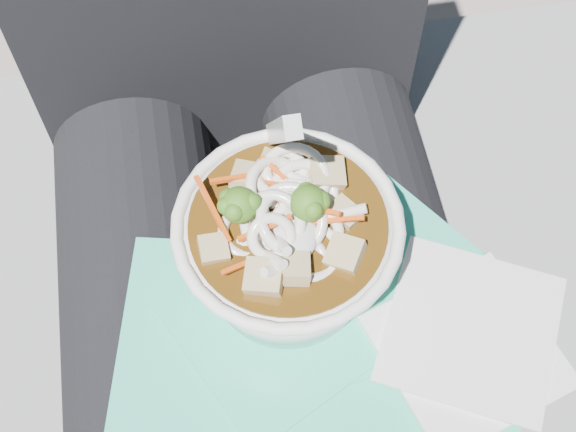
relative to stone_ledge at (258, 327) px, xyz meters
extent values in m
cube|color=slate|center=(0.00, 0.00, 0.00)|extent=(1.00, 0.50, 0.48)
cylinder|color=black|center=(-0.10, -0.15, 0.31)|extent=(0.15, 0.48, 0.15)
cylinder|color=black|center=(0.10, -0.15, 0.31)|extent=(0.15, 0.48, 0.15)
cube|color=#2CB895|center=(0.05, -0.18, 0.39)|extent=(0.25, 0.24, 0.00)
cube|color=#2CB895|center=(0.08, -0.18, 0.39)|extent=(0.14, 0.15, 0.00)
cube|color=#2CB895|center=(0.08, -0.14, 0.39)|extent=(0.20, 0.19, 0.00)
cube|color=#2CB895|center=(0.03, -0.16, 0.39)|extent=(0.21, 0.21, 0.00)
cube|color=#2CB895|center=(-0.04, -0.17, 0.39)|extent=(0.18, 0.21, 0.00)
cube|color=#2CB895|center=(0.04, -0.14, 0.40)|extent=(0.17, 0.17, 0.00)
cube|color=#2CB895|center=(0.02, -0.15, 0.40)|extent=(0.22, 0.20, 0.00)
cube|color=silver|center=(0.13, -0.20, 0.40)|extent=(0.15, 0.15, 0.00)
cube|color=silver|center=(0.14, -0.19, 0.41)|extent=(0.16, 0.16, 0.00)
torus|color=white|center=(0.02, -0.12, 0.48)|extent=(0.16, 0.16, 0.01)
cylinder|color=#402609|center=(0.02, -0.12, 0.48)|extent=(0.13, 0.13, 0.01)
torus|color=white|center=(0.02, -0.13, 0.49)|extent=(0.05, 0.06, 0.04)
torus|color=white|center=(0.03, -0.10, 0.49)|extent=(0.06, 0.06, 0.03)
torus|color=white|center=(0.04, -0.13, 0.49)|extent=(0.04, 0.03, 0.04)
torus|color=white|center=(0.01, -0.13, 0.50)|extent=(0.05, 0.04, 0.04)
torus|color=white|center=(0.02, -0.09, 0.49)|extent=(0.06, 0.06, 0.02)
torus|color=white|center=(0.02, -0.15, 0.49)|extent=(0.05, 0.05, 0.02)
torus|color=white|center=(0.02, -0.12, 0.49)|extent=(0.06, 0.06, 0.04)
torus|color=white|center=(-0.01, -0.12, 0.49)|extent=(0.05, 0.05, 0.03)
torus|color=white|center=(0.02, -0.12, 0.49)|extent=(0.06, 0.06, 0.03)
torus|color=white|center=(0.03, -0.15, 0.49)|extent=(0.05, 0.06, 0.02)
torus|color=white|center=(-0.01, -0.12, 0.49)|extent=(0.04, 0.04, 0.02)
torus|color=white|center=(0.03, -0.09, 0.49)|extent=(0.05, 0.05, 0.03)
torus|color=white|center=(0.02, -0.09, 0.49)|extent=(0.04, 0.04, 0.02)
torus|color=white|center=(0.00, -0.10, 0.49)|extent=(0.06, 0.06, 0.03)
torus|color=white|center=(0.02, -0.10, 0.49)|extent=(0.06, 0.06, 0.04)
torus|color=white|center=(0.00, -0.14, 0.50)|extent=(0.04, 0.04, 0.03)
cylinder|color=white|center=(0.06, -0.12, 0.49)|extent=(0.03, 0.01, 0.01)
cylinder|color=white|center=(0.02, -0.09, 0.49)|extent=(0.03, 0.03, 0.01)
cylinder|color=white|center=(0.02, -0.11, 0.49)|extent=(0.01, 0.03, 0.02)
cylinder|color=white|center=(0.01, -0.16, 0.49)|extent=(0.03, 0.02, 0.03)
cylinder|color=white|center=(0.01, -0.14, 0.49)|extent=(0.02, 0.03, 0.03)
cylinder|color=white|center=(0.02, -0.09, 0.49)|extent=(0.03, 0.02, 0.02)
cylinder|color=white|center=(0.00, -0.15, 0.49)|extent=(0.02, 0.03, 0.03)
cylinder|color=#799E4C|center=(0.03, -0.12, 0.49)|extent=(0.01, 0.01, 0.01)
sphere|color=#285A14|center=(0.03, -0.12, 0.51)|extent=(0.02, 0.02, 0.02)
sphere|color=#285A14|center=(0.03, -0.11, 0.51)|extent=(0.01, 0.01, 0.01)
sphere|color=#285A14|center=(0.03, -0.13, 0.51)|extent=(0.01, 0.01, 0.01)
sphere|color=#285A14|center=(0.04, -0.12, 0.51)|extent=(0.01, 0.01, 0.01)
sphere|color=#285A14|center=(0.04, -0.12, 0.51)|extent=(0.01, 0.01, 0.01)
cylinder|color=#799E4C|center=(-0.01, -0.11, 0.49)|extent=(0.01, 0.01, 0.01)
sphere|color=#285A14|center=(-0.01, -0.11, 0.51)|extent=(0.02, 0.02, 0.02)
sphere|color=#285A14|center=(-0.01, -0.12, 0.51)|extent=(0.01, 0.01, 0.01)
sphere|color=#285A14|center=(-0.02, -0.12, 0.51)|extent=(0.01, 0.01, 0.01)
sphere|color=#285A14|center=(-0.02, -0.11, 0.51)|extent=(0.01, 0.01, 0.01)
sphere|color=#285A14|center=(-0.02, -0.12, 0.51)|extent=(0.01, 0.01, 0.01)
cube|color=#E85213|center=(0.04, -0.13, 0.50)|extent=(0.05, 0.01, 0.02)
cube|color=#E85213|center=(0.02, -0.10, 0.49)|extent=(0.03, 0.05, 0.00)
cube|color=#E85213|center=(0.01, -0.10, 0.50)|extent=(0.03, 0.02, 0.02)
cube|color=#E85213|center=(-0.01, -0.15, 0.49)|extent=(0.04, 0.02, 0.01)
cube|color=#E85213|center=(-0.03, -0.11, 0.50)|extent=(0.02, 0.05, 0.02)
cube|color=#E85213|center=(0.00, -0.13, 0.50)|extent=(0.04, 0.01, 0.01)
cube|color=#E85213|center=(0.02, -0.09, 0.50)|extent=(0.03, 0.03, 0.02)
cube|color=#E85213|center=(0.03, -0.12, 0.50)|extent=(0.04, 0.03, 0.02)
cube|color=#E85213|center=(-0.01, -0.09, 0.50)|extent=(0.04, 0.01, 0.01)
cube|color=tan|center=(0.06, -0.12, 0.49)|extent=(0.02, 0.03, 0.01)
cube|color=tan|center=(0.05, -0.09, 0.49)|extent=(0.03, 0.03, 0.02)
cube|color=tan|center=(0.01, -0.08, 0.49)|extent=(0.02, 0.02, 0.02)
cube|color=tan|center=(0.00, -0.09, 0.49)|extent=(0.03, 0.03, 0.02)
cube|color=tan|center=(-0.03, -0.13, 0.49)|extent=(0.02, 0.02, 0.02)
cube|color=tan|center=(0.00, -0.16, 0.49)|extent=(0.03, 0.03, 0.02)
cube|color=tan|center=(0.02, -0.16, 0.49)|extent=(0.02, 0.02, 0.02)
cube|color=tan|center=(0.05, -0.15, 0.49)|extent=(0.03, 0.03, 0.02)
ellipsoid|color=silver|center=(0.02, -0.13, 0.49)|extent=(0.03, 0.04, 0.01)
cube|color=silver|center=(0.02, -0.09, 0.54)|extent=(0.01, 0.08, 0.12)
camera|label=1|loc=(-0.03, -0.37, 0.95)|focal=50.00mm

